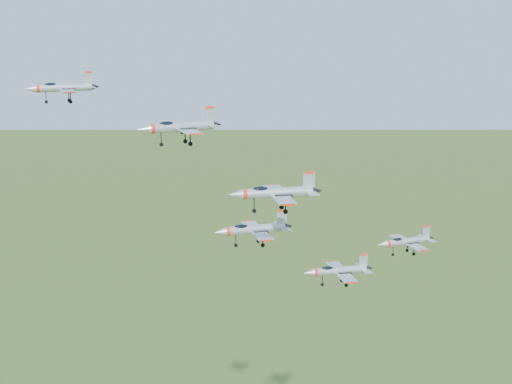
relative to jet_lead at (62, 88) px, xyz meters
name	(u,v)px	position (x,y,z in m)	size (l,w,h in m)	color
jet_lead	(62,88)	(0.00, 0.00, 0.00)	(11.61, 9.63, 3.10)	#A5AAB1
jet_left_high	(179,127)	(14.75, -12.78, -5.45)	(13.57, 11.17, 3.63)	#A5AAB1
jet_right_high	(275,192)	(22.55, -29.32, -12.89)	(13.28, 11.27, 3.60)	#A5AAB1
jet_left_low	(253,229)	(26.30, -14.62, -22.74)	(13.50, 11.30, 3.61)	#A5AAB1
jet_right_low	(338,270)	(33.23, -29.46, -26.08)	(10.95, 9.26, 2.96)	#A5AAB1
jet_trail	(406,241)	(52.35, -20.99, -26.67)	(11.38, 9.43, 3.04)	#A5AAB1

